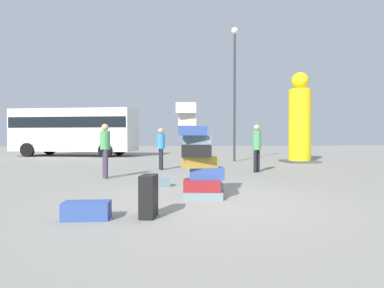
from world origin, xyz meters
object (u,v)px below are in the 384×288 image
suitcase_tower (199,163)px  suitcase_black_left_side (149,196)px  suitcase_slate_foreground_far (155,182)px  suitcase_slate_behind_tower (210,186)px  person_passerby_in_red (105,146)px  person_bearded_onlooker (257,144)px  lamp_post (235,76)px  suitcase_navy_foreground_near (87,210)px  person_tourist_with_camera (161,145)px  parked_bus (75,129)px  yellow_dummy_statue (300,122)px

suitcase_tower → suitcase_black_left_side: suitcase_tower is taller
suitcase_slate_foreground_far → suitcase_slate_behind_tower: (1.29, -0.70, -0.02)m
person_passerby_in_red → suitcase_slate_behind_tower: bearing=28.1°
person_passerby_in_red → person_bearded_onlooker: bearing=81.7°
suitcase_black_left_side → suitcase_slate_foreground_far: bearing=100.4°
lamp_post → suitcase_slate_foreground_far: bearing=-118.0°
suitcase_tower → suitcase_slate_foreground_far: bearing=118.8°
suitcase_slate_foreground_far → suitcase_navy_foreground_near: size_ratio=1.04×
suitcase_slate_foreground_far → person_tourist_with_camera: person_tourist_with_camera is taller
person_bearded_onlooker → person_passerby_in_red: (-5.16, -0.99, -0.02)m
person_tourist_with_camera → person_bearded_onlooker: bearing=58.0°
suitcase_slate_behind_tower → person_bearded_onlooker: 4.38m
person_passerby_in_red → parked_bus: bearing=178.4°
suitcase_tower → suitcase_slate_foreground_far: suitcase_tower is taller
suitcase_slate_behind_tower → parked_bus: size_ratio=0.07×
suitcase_navy_foreground_near → parked_bus: size_ratio=0.08×
suitcase_black_left_side → person_passerby_in_red: person_passerby_in_red is taller
person_bearded_onlooker → person_passerby_in_red: bearing=-32.1°
suitcase_tower → person_bearded_onlooker: 5.28m
suitcase_slate_behind_tower → person_passerby_in_red: bearing=141.0°
suitcase_slate_behind_tower → suitcase_navy_foreground_near: suitcase_navy_foreground_near is taller
lamp_post → yellow_dummy_statue: bearing=-18.1°
suitcase_black_left_side → yellow_dummy_statue: yellow_dummy_statue is taller
yellow_dummy_statue → parked_bus: yellow_dummy_statue is taller
lamp_post → suitcase_navy_foreground_near: bearing=-115.8°
suitcase_tower → suitcase_black_left_side: (-1.00, -1.31, -0.40)m
person_bearded_onlooker → person_tourist_with_camera: (-3.40, 1.30, -0.05)m
suitcase_slate_behind_tower → person_tourist_with_camera: size_ratio=0.35×
suitcase_navy_foreground_near → suitcase_slate_behind_tower: bearing=47.0°
suitcase_navy_foreground_near → person_passerby_in_red: size_ratio=0.42×
suitcase_slate_behind_tower → parked_bus: 16.10m
person_tourist_with_camera → person_passerby_in_red: 2.88m
suitcase_black_left_side → suitcase_navy_foreground_near: suitcase_black_left_side is taller
person_bearded_onlooker → parked_bus: 14.22m
suitcase_slate_behind_tower → person_bearded_onlooker: (2.37, 3.57, 0.92)m
lamp_post → person_bearded_onlooker: bearing=-95.9°
person_bearded_onlooker → parked_bus: size_ratio=0.20×
suitcase_slate_foreground_far → parked_bus: size_ratio=0.08×
person_tourist_with_camera → yellow_dummy_statue: size_ratio=0.36×
suitcase_black_left_side → yellow_dummy_statue: size_ratio=0.15×
suitcase_tower → lamp_post: bearing=70.9°
person_tourist_with_camera → lamp_post: (3.92, 3.69, 3.51)m
suitcase_tower → suitcase_slate_behind_tower: suitcase_tower is taller
yellow_dummy_statue → lamp_post: size_ratio=0.65×
suitcase_tower → suitcase_navy_foreground_near: 2.42m
suitcase_slate_foreground_far → person_passerby_in_red: size_ratio=0.43×
parked_bus → person_passerby_in_red: bearing=-58.4°
suitcase_black_left_side → lamp_post: 12.33m
suitcase_navy_foreground_near → parked_bus: bearing=107.3°
suitcase_black_left_side → parked_bus: parked_bus is taller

